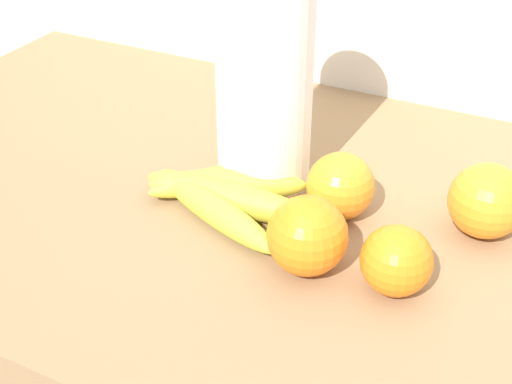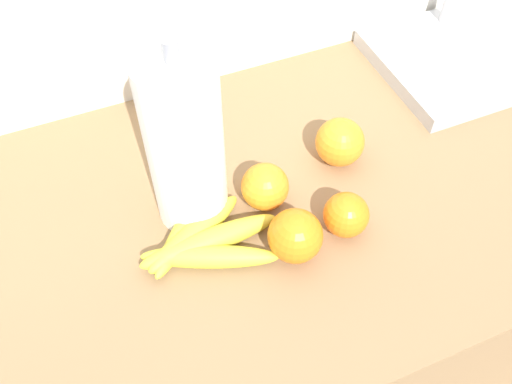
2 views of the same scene
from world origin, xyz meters
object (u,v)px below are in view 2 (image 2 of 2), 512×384
Objects in this scene: orange_front at (346,215)px; orange_back_right at (295,236)px; paper_towel_roll at (185,145)px; orange_center at (265,187)px; sink_basin at (471,53)px; orange_far_right at (340,142)px; banana_bunch at (201,240)px.

orange_back_right reaches higher than orange_front.
paper_towel_roll is at bearing 129.77° from orange_back_right.
sink_basin reaches higher than orange_center.
orange_far_right reaches higher than orange_center.
paper_towel_roll is (0.01, 0.07, 0.13)m from banana_bunch.
orange_front is at bearing -114.06° from orange_far_right.
banana_bunch is 2.86× the size of orange_center.
sink_basin is (0.65, 0.21, 0.00)m from banana_bunch.
paper_towel_roll reaches higher than orange_back_right.
orange_center is at bearing -166.26° from orange_far_right.
orange_far_right is at bearing 1.08° from paper_towel_roll.
orange_far_right reaches higher than orange_front.
sink_basin reaches higher than orange_far_right.
orange_center is (0.12, 0.04, 0.02)m from banana_bunch.
orange_far_right and orange_back_right have the same top height.
orange_far_right is 0.22× the size of sink_basin.
banana_bunch is 2.66× the size of orange_back_right.
orange_far_right is 0.29m from paper_towel_roll.
orange_center is 0.93× the size of orange_back_right.
orange_far_right is 1.00× the size of orange_back_right.
orange_far_right is 1.08× the size of orange_center.
orange_far_right is at bearing 65.94° from orange_front.
orange_center is at bearing 91.89° from orange_back_right.
sink_basin is (0.37, 0.13, -0.02)m from orange_far_right.
orange_front is 0.09m from orange_back_right.
sink_basin is at bearing 31.92° from orange_front.
orange_far_right is at bearing 43.49° from orange_back_right.
orange_far_right is 0.40m from sink_basin.
banana_bunch is 0.59× the size of sink_basin.
banana_bunch is 0.29m from orange_far_right.
orange_back_right is 0.21m from paper_towel_roll.
orange_far_right is 1.17× the size of orange_front.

